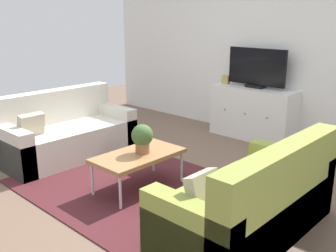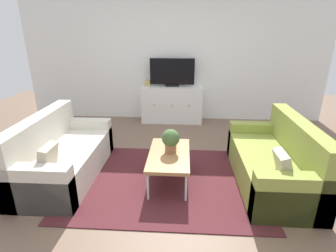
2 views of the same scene
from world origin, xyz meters
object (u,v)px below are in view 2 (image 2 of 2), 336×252
(couch_left_side, at_px, (60,157))
(couch_right_side, at_px, (277,164))
(potted_plant, at_px, (171,140))
(tv_console, at_px, (172,104))
(coffee_table, at_px, (169,156))
(mantel_clock, at_px, (147,83))
(flat_screen_tv, at_px, (172,73))

(couch_left_side, relative_size, couch_right_side, 1.00)
(potted_plant, xyz_separation_m, tv_console, (-0.10, 2.36, -0.19))
(couch_right_side, distance_m, potted_plant, 1.40)
(potted_plant, relative_size, tv_console, 0.24)
(couch_left_side, distance_m, coffee_table, 1.48)
(couch_left_side, xyz_separation_m, couch_right_side, (2.87, 0.00, 0.00))
(coffee_table, xyz_separation_m, mantel_clock, (-0.60, 2.41, 0.47))
(couch_right_side, relative_size, coffee_table, 1.76)
(potted_plant, bearing_deg, couch_right_side, -0.48)
(potted_plant, bearing_deg, mantel_clock, 104.65)
(tv_console, bearing_deg, flat_screen_tv, 90.00)
(coffee_table, height_order, potted_plant, potted_plant)
(tv_console, height_order, mantel_clock, mantel_clock)
(couch_left_side, bearing_deg, coffee_table, -1.36)
(couch_right_side, height_order, flat_screen_tv, flat_screen_tv)
(potted_plant, relative_size, flat_screen_tv, 0.34)
(couch_right_side, bearing_deg, potted_plant, 179.52)
(couch_left_side, xyz_separation_m, coffee_table, (1.48, -0.04, 0.09))
(couch_right_side, xyz_separation_m, tv_console, (-1.47, 2.37, 0.10))
(coffee_table, relative_size, mantel_clock, 7.42)
(coffee_table, distance_m, potted_plant, 0.21)
(coffee_table, height_order, flat_screen_tv, flat_screen_tv)
(couch_right_side, bearing_deg, mantel_clock, 129.95)
(couch_left_side, height_order, potted_plant, couch_left_side)
(couch_left_side, height_order, flat_screen_tv, flat_screen_tv)
(couch_left_side, distance_m, mantel_clock, 2.59)
(mantel_clock, bearing_deg, potted_plant, -75.35)
(couch_left_side, bearing_deg, couch_right_side, 0.00)
(potted_plant, xyz_separation_m, mantel_clock, (-0.62, 2.36, 0.26))
(coffee_table, bearing_deg, potted_plant, 69.63)
(couch_right_side, distance_m, coffee_table, 1.39)
(tv_console, relative_size, flat_screen_tv, 1.39)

